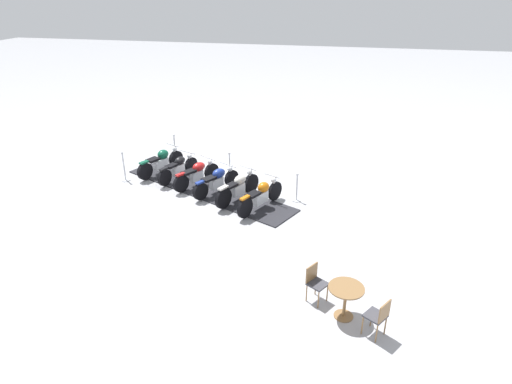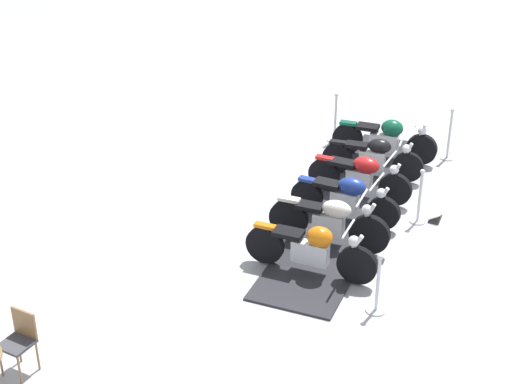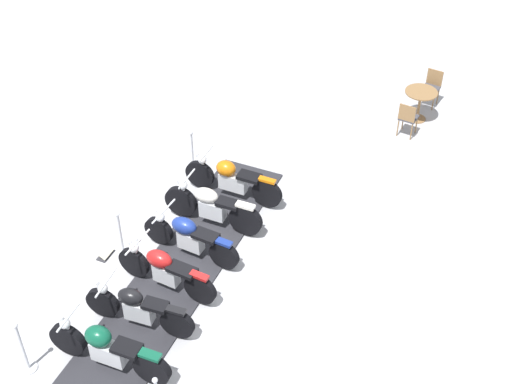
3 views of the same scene
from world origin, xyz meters
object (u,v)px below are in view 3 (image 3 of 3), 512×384
at_px(info_placard, 105,253).
at_px(cafe_table, 420,98).
at_px(motorcycle_cream, 211,206).
at_px(cafe_chair_across_table, 408,117).
at_px(motorcycle_maroon, 165,269).
at_px(stanchion_right_rear, 24,353).
at_px(motorcycle_black, 137,308).
at_px(cafe_chair_near_table, 432,85).
at_px(stanchion_right_mid, 121,239).
at_px(motorcycle_forest, 106,348).
at_px(motorcycle_copper, 231,178).
at_px(motorcycle_navy, 189,236).
at_px(stanchion_right_front, 193,156).

bearing_deg(info_placard, cafe_table, -31.95).
xyz_separation_m(motorcycle_cream, cafe_chair_across_table, (-3.03, 4.57, 0.03)).
height_order(motorcycle_maroon, stanchion_right_rear, stanchion_right_rear).
distance_m(motorcycle_black, cafe_chair_near_table, 9.71).
xyz_separation_m(motorcycle_cream, stanchion_right_mid, (0.78, -1.74, -0.13)).
bearing_deg(motorcycle_maroon, motorcycle_forest, 94.07).
relative_size(motorcycle_copper, info_placard, 4.86).
xyz_separation_m(motorcycle_black, cafe_table, (-6.35, 6.24, 0.12)).
distance_m(motorcycle_cream, motorcycle_navy, 0.96).
relative_size(stanchion_right_rear, info_placard, 2.71).
distance_m(motorcycle_navy, motorcycle_forest, 2.90).
distance_m(stanchion_right_front, info_placard, 3.21).
relative_size(motorcycle_black, cafe_chair_near_table, 2.14).
bearing_deg(stanchion_right_front, motorcycle_copper, 39.78).
relative_size(motorcycle_black, motorcycle_forest, 0.93).
relative_size(motorcycle_copper, motorcycle_maroon, 1.10).
height_order(motorcycle_black, stanchion_right_mid, stanchion_right_mid).
relative_size(stanchion_right_mid, cafe_chair_across_table, 1.17).
xyz_separation_m(info_placard, cafe_chair_near_table, (-5.26, 7.53, 0.49)).
bearing_deg(stanchion_right_rear, motorcycle_black, 116.07).
distance_m(motorcycle_forest, info_placard, 2.72).
height_order(motorcycle_forest, cafe_chair_across_table, motorcycle_forest).
xyz_separation_m(info_placard, cafe_chair_across_table, (-3.88, 6.65, 0.48)).
bearing_deg(motorcycle_forest, motorcycle_navy, -91.66).
xyz_separation_m(motorcycle_navy, cafe_chair_near_table, (-5.29, 5.87, 0.05)).
distance_m(motorcycle_maroon, stanchion_right_front, 3.68).
relative_size(motorcycle_maroon, stanchion_right_mid, 1.76).
height_order(stanchion_right_front, cafe_table, stanchion_right_front).
height_order(motorcycle_maroon, stanchion_right_front, stanchion_right_front).
relative_size(motorcycle_copper, stanchion_right_mid, 1.94).
bearing_deg(motorcycle_forest, motorcycle_cream, -91.76).
height_order(motorcycle_maroon, info_placard, motorcycle_maroon).
bearing_deg(cafe_chair_near_table, motorcycle_copper, -21.79).
bearing_deg(cafe_chair_near_table, motorcycle_forest, -8.75).
relative_size(cafe_table, cafe_chair_across_table, 0.87).
xyz_separation_m(motorcycle_navy, motorcycle_forest, (2.62, -1.23, 0.00)).
height_order(motorcycle_cream, motorcycle_maroon, motorcycle_cream).
distance_m(motorcycle_cream, cafe_table, 6.24).
bearing_deg(motorcycle_black, cafe_chair_near_table, -112.65).
height_order(motorcycle_navy, cafe_chair_across_table, motorcycle_navy).
height_order(motorcycle_navy, stanchion_right_mid, stanchion_right_mid).
relative_size(motorcycle_navy, motorcycle_forest, 0.89).
bearing_deg(stanchion_right_mid, stanchion_right_rear, -25.20).
bearing_deg(motorcycle_cream, info_placard, 47.00).
distance_m(motorcycle_forest, stanchion_right_mid, 2.71).
height_order(cafe_table, cafe_chair_near_table, cafe_chair_near_table).
height_order(motorcycle_cream, stanchion_right_front, motorcycle_cream).
bearing_deg(motorcycle_forest, motorcycle_black, -91.76).
bearing_deg(cafe_chair_across_table, motorcycle_black, 165.92).
bearing_deg(stanchion_right_mid, info_placard, -80.20).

